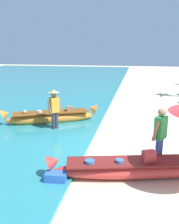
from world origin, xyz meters
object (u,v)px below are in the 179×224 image
(boat_orange_midground, at_px, (51,117))
(person_vendor_hatted, at_px, (54,107))
(person_tourist_customer, at_px, (160,135))
(cooler_box, at_px, (56,179))
(boat_red_foreground, at_px, (140,168))

(boat_orange_midground, relative_size, person_vendor_hatted, 2.31)
(boat_orange_midground, bearing_deg, person_tourist_customer, -36.91)
(person_vendor_hatted, height_order, cooler_box, person_vendor_hatted)
(boat_orange_midground, height_order, person_tourist_customer, person_tourist_customer)
(person_tourist_customer, distance_m, cooler_box, 3.01)
(person_tourist_customer, relative_size, cooler_box, 3.34)
(person_vendor_hatted, bearing_deg, boat_orange_midground, 119.70)
(boat_red_foreground, relative_size, person_vendor_hatted, 2.78)
(boat_red_foreground, distance_m, person_tourist_customer, 1.07)
(boat_red_foreground, xyz_separation_m, boat_orange_midground, (-3.88, 3.89, 0.05))
(boat_red_foreground, height_order, person_vendor_hatted, person_vendor_hatted)
(person_vendor_hatted, bearing_deg, cooler_box, -70.44)
(boat_red_foreground, bearing_deg, person_tourist_customer, 50.26)
(boat_red_foreground, relative_size, person_tourist_customer, 2.74)
(boat_orange_midground, bearing_deg, person_vendor_hatted, -60.30)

